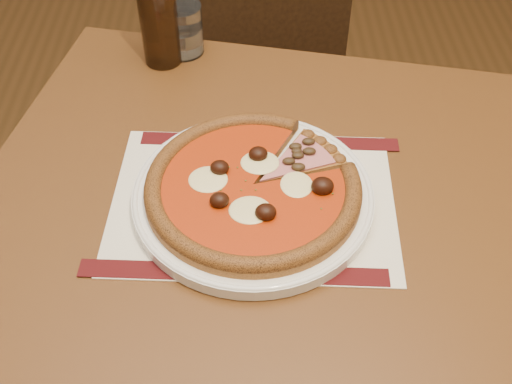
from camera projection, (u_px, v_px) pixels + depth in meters
table at (256, 264)px, 0.93m from camera, size 0.95×0.95×0.75m
chair_far at (247, 54)px, 1.56m from camera, size 0.51×0.51×0.87m
placemat at (253, 201)px, 0.88m from camera, size 0.40×0.30×0.00m
plate at (253, 196)px, 0.87m from camera, size 0.33×0.33×0.02m
pizza at (253, 186)px, 0.86m from camera, size 0.29×0.29×0.04m
ham_slice at (302, 156)px, 0.90m from camera, size 0.12×0.11×0.02m
water_glass at (182, 29)px, 1.10m from camera, size 0.08×0.08×0.09m
bottle at (159, 17)px, 1.05m from camera, size 0.06×0.06×0.21m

